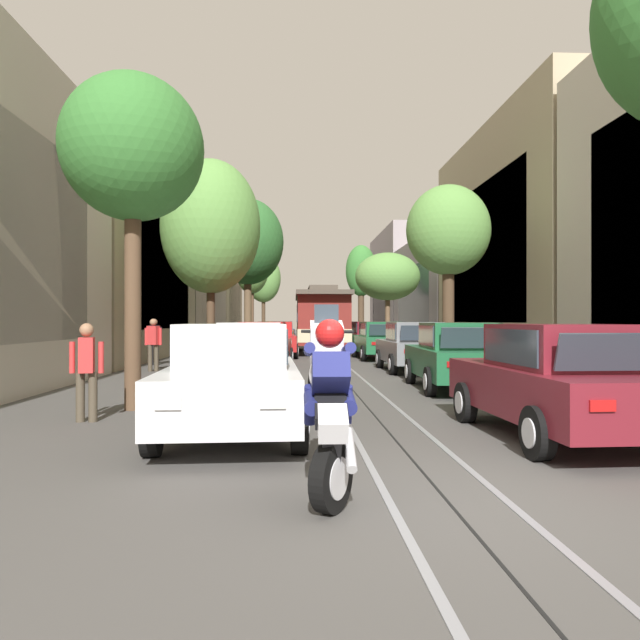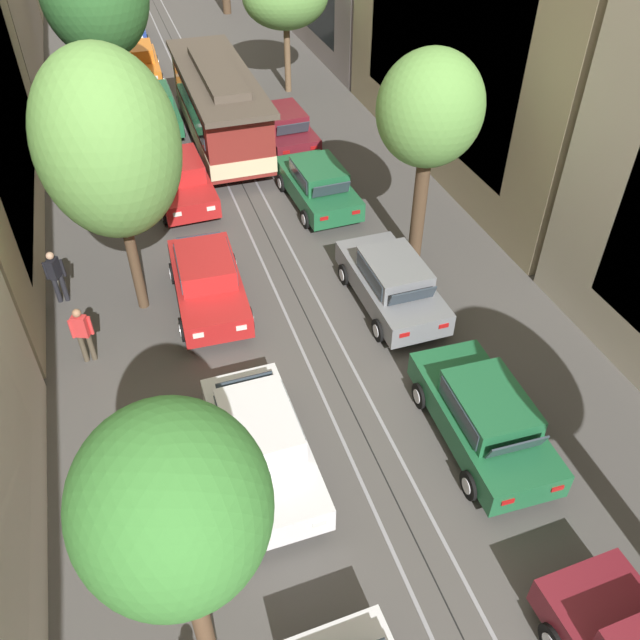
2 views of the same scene
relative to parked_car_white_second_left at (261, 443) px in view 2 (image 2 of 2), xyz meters
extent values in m
plane|color=#4C4947|center=(2.44, 15.77, -0.80)|extent=(160.00, 160.00, 0.00)
cube|color=gray|center=(1.91, 20.13, -0.79)|extent=(0.08, 71.62, 0.01)
cube|color=gray|center=(2.97, 20.13, -0.79)|extent=(0.08, 71.62, 0.01)
cube|color=black|center=(2.44, 20.13, -0.80)|extent=(0.03, 71.62, 0.01)
cube|color=#2D3842|center=(-4.59, 12.18, 3.05)|extent=(0.04, 11.13, 5.13)
cube|color=tan|center=(11.50, 12.18, 4.37)|extent=(4.09, 15.60, 10.33)
cube|color=#2D3842|center=(9.48, 12.18, 3.85)|extent=(0.04, 11.13, 6.20)
cube|color=#B21414|center=(0.66, -4.12, -0.05)|extent=(0.28, 0.05, 0.12)
cube|color=#B21414|center=(-0.45, -4.17, -0.05)|extent=(0.28, 0.05, 0.12)
cube|color=silver|center=(0.00, -0.04, -0.15)|extent=(1.85, 4.32, 0.66)
cube|color=silver|center=(0.00, 0.11, 0.48)|extent=(1.50, 2.08, 0.60)
cube|color=#2D3842|center=(0.01, -0.73, 0.46)|extent=(1.33, 0.24, 0.47)
cube|color=#2D3842|center=(-0.02, 1.29, 0.46)|extent=(1.30, 0.21, 0.45)
cube|color=#2D3842|center=(0.75, 0.12, 0.48)|extent=(0.05, 1.81, 0.47)
cube|color=#2D3842|center=(-0.75, 0.10, 0.48)|extent=(0.05, 1.81, 0.47)
cube|color=white|center=(0.59, -2.19, -0.05)|extent=(0.28, 0.04, 0.14)
cube|color=#B21414|center=(0.53, 2.13, -0.05)|extent=(0.28, 0.04, 0.12)
cube|color=white|center=(-0.53, -2.21, -0.05)|extent=(0.28, 0.04, 0.14)
cube|color=#B21414|center=(-0.58, 2.11, -0.05)|extent=(0.28, 0.04, 0.12)
cylinder|color=black|center=(0.90, -1.36, -0.48)|extent=(0.21, 0.64, 0.64)
cylinder|color=silver|center=(1.01, -1.36, -0.48)|extent=(0.02, 0.35, 0.35)
cylinder|color=black|center=(-0.86, -1.38, -0.48)|extent=(0.21, 0.64, 0.64)
cylinder|color=silver|center=(-0.97, -1.39, -0.48)|extent=(0.02, 0.35, 0.35)
cylinder|color=black|center=(0.86, 1.30, -0.48)|extent=(0.21, 0.64, 0.64)
cylinder|color=silver|center=(0.97, 1.31, -0.48)|extent=(0.02, 0.35, 0.35)
cylinder|color=black|center=(-0.90, 1.28, -0.48)|extent=(0.21, 0.64, 0.64)
cylinder|color=silver|center=(-1.01, 1.28, -0.48)|extent=(0.02, 0.35, 0.35)
cube|color=red|center=(-0.02, 6.06, -0.15)|extent=(1.99, 4.37, 0.66)
cube|color=red|center=(-0.01, 6.21, 0.48)|extent=(1.56, 2.13, 0.60)
cube|color=#2D3842|center=(-0.05, 5.38, 0.46)|extent=(1.34, 0.28, 0.47)
cube|color=#2D3842|center=(0.04, 7.39, 0.46)|extent=(1.30, 0.25, 0.45)
cube|color=#2D3842|center=(0.74, 6.18, 0.48)|extent=(0.11, 1.81, 0.47)
cube|color=#2D3842|center=(-0.76, 6.25, 0.48)|extent=(0.11, 1.81, 0.47)
cube|color=white|center=(0.45, 3.88, -0.05)|extent=(0.28, 0.05, 0.14)
cube|color=#B21414|center=(0.63, 8.20, -0.05)|extent=(0.28, 0.05, 0.12)
cube|color=white|center=(-0.67, 3.93, -0.05)|extent=(0.28, 0.05, 0.14)
cube|color=#B21414|center=(-0.48, 8.24, -0.05)|extent=(0.28, 0.05, 0.12)
cylinder|color=black|center=(0.80, 4.69, -0.48)|extent=(0.23, 0.65, 0.64)
cylinder|color=silver|center=(0.91, 4.69, -0.48)|extent=(0.04, 0.35, 0.35)
cylinder|color=black|center=(-0.96, 4.77, -0.48)|extent=(0.23, 0.65, 0.64)
cylinder|color=silver|center=(-1.07, 4.77, -0.48)|extent=(0.04, 0.35, 0.35)
cylinder|color=black|center=(0.92, 7.36, -0.48)|extent=(0.23, 0.65, 0.64)
cylinder|color=silver|center=(1.03, 7.35, -0.48)|extent=(0.04, 0.35, 0.35)
cylinder|color=black|center=(-0.84, 7.43, -0.48)|extent=(0.23, 0.65, 0.64)
cylinder|color=silver|center=(-0.95, 7.44, -0.48)|extent=(0.04, 0.35, 0.35)
cube|color=red|center=(0.22, 12.23, -0.15)|extent=(1.92, 4.35, 0.66)
cube|color=red|center=(0.21, 12.38, 0.48)|extent=(1.54, 2.11, 0.60)
cube|color=#2D3842|center=(0.24, 11.54, 0.46)|extent=(1.34, 0.26, 0.47)
cube|color=#2D3842|center=(0.18, 13.56, 0.46)|extent=(1.30, 0.24, 0.45)
cube|color=#2D3842|center=(0.96, 12.40, 0.48)|extent=(0.08, 1.81, 0.47)
cube|color=#2D3842|center=(-0.53, 12.36, 0.48)|extent=(0.08, 1.81, 0.47)
cube|color=white|center=(0.84, 10.09, -0.05)|extent=(0.28, 0.05, 0.14)
cube|color=#B21414|center=(0.71, 14.40, -0.05)|extent=(0.28, 0.05, 0.12)
cube|color=white|center=(-0.28, 10.05, -0.05)|extent=(0.28, 0.05, 0.14)
cube|color=#B21414|center=(-0.40, 14.37, -0.05)|extent=(0.28, 0.05, 0.12)
cylinder|color=black|center=(1.14, 10.92, -0.48)|extent=(0.22, 0.65, 0.64)
cylinder|color=silver|center=(1.25, 10.92, -0.48)|extent=(0.03, 0.35, 0.35)
cylinder|color=black|center=(-0.62, 10.87, -0.48)|extent=(0.22, 0.65, 0.64)
cylinder|color=silver|center=(-0.73, 10.87, -0.48)|extent=(0.03, 0.35, 0.35)
cylinder|color=black|center=(1.06, 13.59, -0.48)|extent=(0.22, 0.65, 0.64)
cylinder|color=silver|center=(1.17, 13.59, -0.48)|extent=(0.03, 0.35, 0.35)
cylinder|color=black|center=(-0.70, 13.54, -0.48)|extent=(0.22, 0.65, 0.64)
cylinder|color=silver|center=(-0.81, 13.53, -0.48)|extent=(0.03, 0.35, 0.35)
cube|color=#1E6038|center=(0.12, 18.90, -0.15)|extent=(1.82, 4.31, 0.66)
cube|color=#1E6038|center=(0.12, 19.05, 0.48)|extent=(1.49, 2.07, 0.60)
cube|color=#2D3842|center=(0.11, 18.21, 0.46)|extent=(1.33, 0.23, 0.47)
cube|color=#2D3842|center=(0.12, 20.23, 0.46)|extent=(1.30, 0.20, 0.45)
cube|color=#2D3842|center=(0.87, 19.05, 0.48)|extent=(0.04, 1.81, 0.47)
cube|color=#2D3842|center=(-0.63, 19.05, 0.48)|extent=(0.04, 1.81, 0.47)
cube|color=white|center=(0.66, 16.74, -0.05)|extent=(0.28, 0.04, 0.14)
cube|color=#B21414|center=(0.69, 21.06, -0.05)|extent=(0.28, 0.04, 0.12)
cube|color=white|center=(-0.45, 16.74, -0.05)|extent=(0.28, 0.04, 0.14)
cube|color=#B21414|center=(-0.43, 21.06, -0.05)|extent=(0.28, 0.04, 0.12)
cylinder|color=black|center=(0.99, 17.56, -0.48)|extent=(0.20, 0.64, 0.64)
cylinder|color=silver|center=(1.10, 17.56, -0.48)|extent=(0.02, 0.35, 0.35)
cylinder|color=black|center=(-0.77, 17.57, -0.48)|extent=(0.20, 0.64, 0.64)
cylinder|color=silver|center=(-0.88, 17.57, -0.48)|extent=(0.02, 0.35, 0.35)
cylinder|color=black|center=(1.00, 20.23, -0.48)|extent=(0.20, 0.64, 0.64)
cylinder|color=silver|center=(1.11, 20.23, -0.48)|extent=(0.02, 0.35, 0.35)
cylinder|color=black|center=(-0.76, 20.24, -0.48)|extent=(0.20, 0.64, 0.64)
cylinder|color=silver|center=(-0.87, 20.24, -0.48)|extent=(0.02, 0.35, 0.35)
cube|color=orange|center=(0.11, 24.97, -0.15)|extent=(1.93, 4.35, 0.66)
cube|color=orange|center=(0.12, 25.12, 0.48)|extent=(1.54, 2.11, 0.60)
cube|color=#2D3842|center=(0.09, 24.28, 0.46)|extent=(1.34, 0.26, 0.47)
cube|color=#2D3842|center=(0.15, 26.30, 0.46)|extent=(1.30, 0.24, 0.45)
cube|color=#2D3842|center=(0.86, 25.09, 0.48)|extent=(0.09, 1.81, 0.47)
cube|color=#2D3842|center=(-0.63, 25.14, 0.48)|extent=(0.09, 1.81, 0.47)
cube|color=white|center=(0.60, 22.79, -0.05)|extent=(0.28, 0.05, 0.14)
cube|color=#B21414|center=(0.74, 27.11, -0.05)|extent=(0.28, 0.05, 0.12)
cube|color=white|center=(-0.51, 22.83, -0.05)|extent=(0.28, 0.05, 0.14)
cube|color=#B21414|center=(-0.38, 27.14, -0.05)|extent=(0.28, 0.05, 0.12)
cylinder|color=black|center=(0.95, 23.61, -0.48)|extent=(0.22, 0.65, 0.64)
cylinder|color=silver|center=(1.06, 23.60, -0.48)|extent=(0.03, 0.35, 0.35)
cylinder|color=black|center=(-0.81, 23.66, -0.48)|extent=(0.22, 0.65, 0.64)
cylinder|color=silver|center=(-0.92, 23.67, -0.48)|extent=(0.03, 0.35, 0.35)
cylinder|color=black|center=(1.03, 26.27, -0.48)|extent=(0.22, 0.65, 0.64)
cylinder|color=silver|center=(1.14, 26.27, -0.48)|extent=(0.03, 0.35, 0.35)
cylinder|color=black|center=(-0.73, 26.33, -0.48)|extent=(0.22, 0.65, 0.64)
cylinder|color=silver|center=(-0.84, 26.33, -0.48)|extent=(0.03, 0.35, 0.35)
cube|color=#233D93|center=(0.15, 31.32, -0.15)|extent=(1.96, 4.37, 0.66)
cube|color=#233D93|center=(0.16, 31.47, 0.48)|extent=(1.55, 2.12, 0.60)
cube|color=#2D3842|center=(0.12, 30.63, 0.46)|extent=(1.34, 0.27, 0.47)
cube|color=#2D3842|center=(0.20, 32.65, 0.46)|extent=(1.30, 0.25, 0.45)
cube|color=#2D3842|center=(0.90, 31.44, 0.48)|extent=(0.10, 1.81, 0.47)
cube|color=#2D3842|center=(-0.59, 31.50, 0.48)|extent=(0.10, 1.81, 0.47)
cube|color=white|center=(0.63, 29.14, -0.05)|extent=(0.28, 0.05, 0.14)
cube|color=#B21414|center=(0.79, 33.46, -0.05)|extent=(0.28, 0.05, 0.12)
cube|color=white|center=(-0.49, 29.18, -0.05)|extent=(0.28, 0.05, 0.14)
cube|color=#B21414|center=(-0.33, 33.50, -0.05)|extent=(0.28, 0.05, 0.12)
cylinder|color=black|center=(0.98, 29.95, -0.48)|extent=(0.22, 0.65, 0.64)
cylinder|color=silver|center=(1.09, 29.95, -0.48)|extent=(0.03, 0.35, 0.35)
cylinder|color=black|center=(-0.78, 30.02, -0.48)|extent=(0.22, 0.65, 0.64)
cylinder|color=silver|center=(-0.89, 30.03, -0.48)|extent=(0.03, 0.35, 0.35)
cylinder|color=black|center=(1.08, 32.62, -0.48)|extent=(0.22, 0.65, 0.64)
cylinder|color=silver|center=(1.19, 32.61, -0.48)|extent=(0.03, 0.35, 0.35)
cylinder|color=black|center=(-0.68, 32.68, -0.48)|extent=(0.22, 0.65, 0.64)
cylinder|color=silver|center=(-0.79, 32.69, -0.48)|extent=(0.03, 0.35, 0.35)
cube|color=#2D3842|center=(4.71, -6.00, 0.46)|extent=(1.34, 0.27, 0.47)
cube|color=white|center=(4.10, -4.54, -0.05)|extent=(0.28, 0.05, 0.14)
cube|color=white|center=(5.21, -4.51, -0.05)|extent=(0.28, 0.05, 0.14)
cylinder|color=black|center=(5.56, -5.32, -0.48)|extent=(0.22, 0.65, 0.64)
cube|color=#1E6038|center=(4.90, -0.77, -0.15)|extent=(1.94, 4.36, 0.66)
cube|color=#1E6038|center=(4.90, -0.92, 0.48)|extent=(1.54, 2.11, 0.60)
cube|color=#2D3842|center=(4.93, -0.08, 0.46)|extent=(1.34, 0.27, 0.47)
cube|color=#2D3842|center=(4.86, -2.10, 0.46)|extent=(1.30, 0.24, 0.45)
cube|color=#2D3842|center=(4.15, -0.89, 0.48)|extent=(0.09, 1.81, 0.47)
cube|color=#2D3842|center=(5.65, -0.94, 0.48)|extent=(0.09, 1.81, 0.47)
cube|color=white|center=(4.42, 1.41, -0.05)|extent=(0.28, 0.05, 0.14)
cube|color=#B21414|center=(4.27, -2.91, -0.05)|extent=(0.28, 0.05, 0.12)
cube|color=white|center=(5.53, 1.37, -0.05)|extent=(0.28, 0.05, 0.14)
cube|color=#B21414|center=(5.39, -2.94, -0.05)|extent=(0.28, 0.05, 0.12)
cylinder|color=black|center=(4.07, 0.60, -0.48)|extent=(0.22, 0.65, 0.64)
cylinder|color=silver|center=(3.96, 0.60, -0.48)|extent=(0.03, 0.35, 0.35)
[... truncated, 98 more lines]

